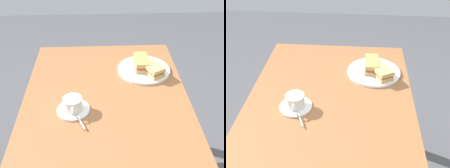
# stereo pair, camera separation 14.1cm
# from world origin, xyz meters

# --- Properties ---
(dining_table) EXTENTS (1.19, 0.81, 0.75)m
(dining_table) POSITION_xyz_m (0.00, 0.00, 0.60)
(dining_table) COLOR #935D36
(dining_table) RESTS_ON ground_plane
(sandwich_plate) EXTENTS (0.29, 0.29, 0.01)m
(sandwich_plate) POSITION_xyz_m (0.30, -0.22, 0.75)
(sandwich_plate) COLOR white
(sandwich_plate) RESTS_ON dining_table
(sandwich_front) EXTENTS (0.14, 0.07, 0.06)m
(sandwich_front) POSITION_xyz_m (0.31, -0.20, 0.79)
(sandwich_front) COLOR tan
(sandwich_front) RESTS_ON sandwich_plate
(sandwich_back) EXTENTS (0.16, 0.13, 0.05)m
(sandwich_back) POSITION_xyz_m (0.25, -0.25, 0.79)
(sandwich_back) COLOR tan
(sandwich_back) RESTS_ON sandwich_plate
(coffee_saucer) EXTENTS (0.15, 0.15, 0.01)m
(coffee_saucer) POSITION_xyz_m (-0.02, 0.15, 0.75)
(coffee_saucer) COLOR white
(coffee_saucer) RESTS_ON dining_table
(coffee_cup) EXTENTS (0.12, 0.09, 0.06)m
(coffee_cup) POSITION_xyz_m (-0.03, 0.15, 0.79)
(coffee_cup) COLOR white
(coffee_cup) RESTS_ON coffee_saucer
(spoon) EXTENTS (0.10, 0.05, 0.01)m
(spoon) POSITION_xyz_m (-0.10, 0.12, 0.76)
(spoon) COLOR silver
(spoon) RESTS_ON coffee_saucer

